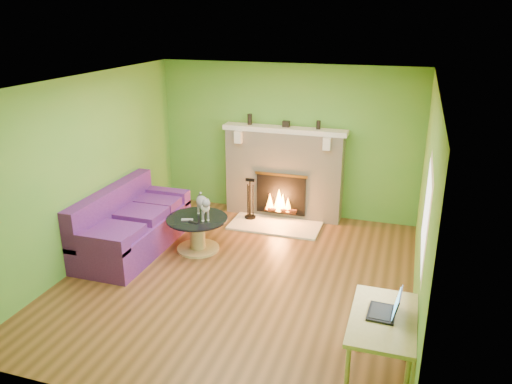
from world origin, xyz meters
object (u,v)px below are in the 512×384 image
sofa (130,226)px  cat (203,205)px  desk (383,326)px  coffee_table (197,231)px

sofa → cat: bearing=16.1°
sofa → desk: (3.81, -1.90, 0.31)m
sofa → desk: 4.26m
desk → cat: 3.52m
coffee_table → cat: (0.08, 0.05, 0.41)m
desk → cat: cat is taller
cat → desk: bearing=-74.8°
sofa → cat: 1.16m
sofa → coffee_table: (0.98, 0.26, -0.06)m
coffee_table → desk: desk is taller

